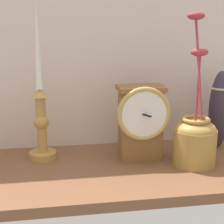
{
  "coord_description": "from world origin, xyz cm",
  "views": [
    {
      "loc": [
        -12.83,
        -81.66,
        34.63
      ],
      "look_at": [
        0.53,
        0.0,
        14.0
      ],
      "focal_mm": 57.09,
      "sensor_mm": 36.0,
      "label": 1
    }
  ],
  "objects_px": {
    "candlestick_tall_center": "(41,113)",
    "brass_vase_jar": "(195,137)",
    "tall_ceramic_vase": "(219,109)",
    "mantel_clock": "(141,121)"
  },
  "relations": [
    {
      "from": "mantel_clock",
      "to": "tall_ceramic_vase",
      "type": "distance_m",
      "value": 0.25
    },
    {
      "from": "mantel_clock",
      "to": "brass_vase_jar",
      "type": "distance_m",
      "value": 0.14
    },
    {
      "from": "tall_ceramic_vase",
      "to": "candlestick_tall_center",
      "type": "bearing_deg",
      "value": -178.93
    },
    {
      "from": "mantel_clock",
      "to": "brass_vase_jar",
      "type": "xyz_separation_m",
      "value": [
        0.12,
        -0.06,
        -0.03
      ]
    },
    {
      "from": "candlestick_tall_center",
      "to": "brass_vase_jar",
      "type": "xyz_separation_m",
      "value": [
        0.38,
        -0.1,
        -0.05
      ]
    },
    {
      "from": "mantel_clock",
      "to": "brass_vase_jar",
      "type": "height_order",
      "value": "brass_vase_jar"
    },
    {
      "from": "brass_vase_jar",
      "to": "tall_ceramic_vase",
      "type": "bearing_deg",
      "value": 43.92
    },
    {
      "from": "candlestick_tall_center",
      "to": "tall_ceramic_vase",
      "type": "relative_size",
      "value": 1.82
    },
    {
      "from": "tall_ceramic_vase",
      "to": "brass_vase_jar",
      "type": "bearing_deg",
      "value": -136.08
    },
    {
      "from": "candlestick_tall_center",
      "to": "brass_vase_jar",
      "type": "bearing_deg",
      "value": -15.06
    }
  ]
}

